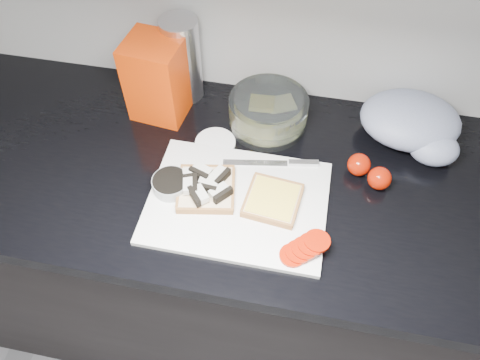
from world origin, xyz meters
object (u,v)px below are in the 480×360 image
cutting_board (237,202)px  glass_bowl (268,112)px  bread_bag (158,78)px  steel_canister (182,60)px

cutting_board → glass_bowl: glass_bowl is taller
bread_bag → glass_bowl: bearing=7.4°
cutting_board → steel_canister: bearing=122.3°
cutting_board → glass_bowl: 0.27m
steel_canister → glass_bowl: bearing=-16.5°
glass_bowl → steel_canister: size_ratio=0.88×
cutting_board → glass_bowl: size_ratio=2.00×
cutting_board → steel_canister: size_ratio=1.76×
bread_bag → cutting_board: bearing=-38.9°
glass_bowl → bread_bag: 0.29m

